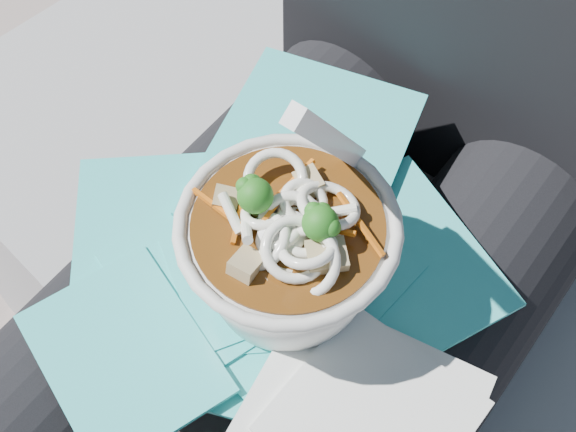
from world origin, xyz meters
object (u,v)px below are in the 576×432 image
Objects in this scene: plastic_bag at (266,262)px; stone_ledge at (355,349)px; udon_bowl at (289,248)px; lap at (278,332)px; person_body at (344,243)px.

stone_ledge is at bearing 82.62° from plastic_bag.
udon_bowl is (0.01, -0.15, 0.46)m from stone_ledge.
lap reaches higher than stone_ledge.
plastic_bag is (-0.02, -0.08, 0.06)m from person_body.
plastic_bag is 2.02× the size of udon_bowl.
udon_bowl is (0.03, -0.01, 0.06)m from plastic_bag.
person_body is at bearing 77.54° from plastic_bag.
person_body is 0.11m from plastic_bag.
plastic_bag is 0.07m from udon_bowl.
person_body is at bearing -90.00° from stone_ledge.
person_body is (0.00, 0.09, 0.02)m from lap.
udon_bowl is at bearing -84.60° from person_body.
lap is (0.00, -0.15, 0.32)m from stone_ledge.
udon_bowl is at bearing -16.45° from plastic_bag.
stone_ledge is 0.48m from udon_bowl.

